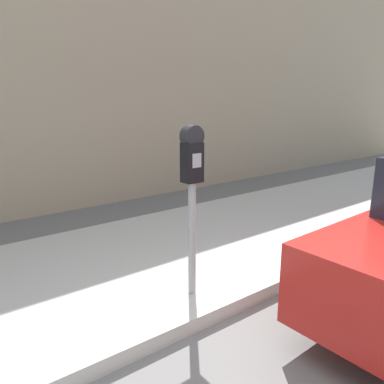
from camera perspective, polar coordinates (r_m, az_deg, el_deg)
The scene contains 4 objects.
ground_plane at distance 3.06m, azimuth 12.29°, elevation -26.65°, with size 60.00×60.00×0.00m, color slate.
sidewalk at distance 4.51m, azimuth -9.70°, elevation -11.14°, with size 24.00×2.80×0.14m.
building_facade at distance 6.87m, azimuth -22.70°, elevation 17.03°, with size 24.00×0.30×4.89m.
parking_meter at distance 3.36m, azimuth 0.00°, elevation 1.44°, with size 0.20×0.14×1.61m.
Camera 1 is at (-1.82, -1.44, 2.00)m, focal length 35.00 mm.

